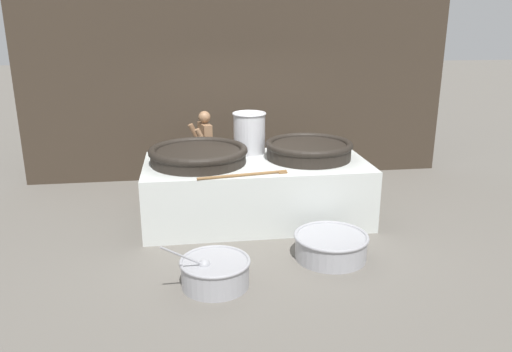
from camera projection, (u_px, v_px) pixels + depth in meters
name	position (u px, v px, depth m)	size (l,w,h in m)	color
ground_plane	(256.00, 218.00, 7.66)	(60.00, 60.00, 0.00)	#666059
back_wall	(239.00, 65.00, 9.21)	(7.93, 0.24, 4.24)	#382D23
hearth_platform	(256.00, 190.00, 7.52)	(3.29, 1.62, 0.90)	silver
giant_wok_near	(198.00, 154.00, 7.27)	(1.44, 1.44, 0.24)	black
giant_wok_far	(309.00, 149.00, 7.53)	(1.32, 1.32, 0.27)	black
stock_pot	(249.00, 132.00, 7.79)	(0.53, 0.53, 0.64)	#B7B7BC
stirring_paddle	(247.00, 175.00, 6.69)	(1.24, 0.26, 0.04)	brown
cook	(205.00, 150.00, 8.52)	(0.41, 0.57, 1.46)	#8C6647
prep_bowl_vegetables	(215.00, 271.00, 5.66)	(0.99, 0.81, 0.65)	#9E9EA3
prep_bowl_meat	(331.00, 245.00, 6.32)	(0.95, 0.95, 0.32)	#9E9EA3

